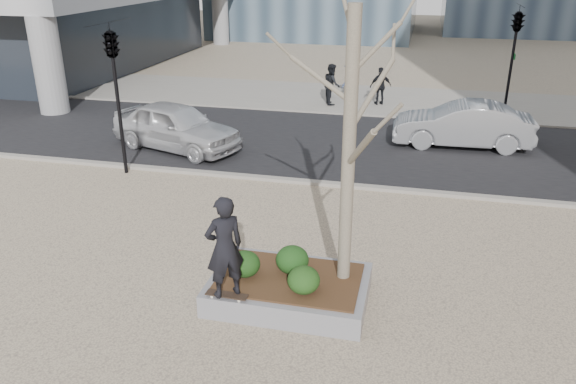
% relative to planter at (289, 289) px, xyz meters
% --- Properties ---
extents(ground, '(120.00, 120.00, 0.00)m').
position_rel_planter_xyz_m(ground, '(-1.00, 0.00, -0.23)').
color(ground, tan).
rests_on(ground, ground).
extents(street, '(60.00, 8.00, 0.02)m').
position_rel_planter_xyz_m(street, '(-1.00, 10.00, -0.21)').
color(street, black).
rests_on(street, ground).
extents(far_sidewalk, '(60.00, 6.00, 0.02)m').
position_rel_planter_xyz_m(far_sidewalk, '(-1.00, 17.00, -0.21)').
color(far_sidewalk, gray).
rests_on(far_sidewalk, ground).
extents(planter, '(3.00, 2.00, 0.45)m').
position_rel_planter_xyz_m(planter, '(0.00, 0.00, 0.00)').
color(planter, gray).
rests_on(planter, ground).
extents(planter_mulch, '(2.70, 1.70, 0.04)m').
position_rel_planter_xyz_m(planter_mulch, '(0.00, 0.00, 0.25)').
color(planter_mulch, '#382314').
rests_on(planter_mulch, planter).
extents(sycamore_tree, '(2.80, 2.80, 6.60)m').
position_rel_planter_xyz_m(sycamore_tree, '(1.00, 0.30, 3.56)').
color(sycamore_tree, gray).
rests_on(sycamore_tree, planter_mulch).
extents(shrub_left, '(0.59, 0.59, 0.50)m').
position_rel_planter_xyz_m(shrub_left, '(-0.84, -0.12, 0.52)').
color(shrub_left, '#1D3E14').
rests_on(shrub_left, planter_mulch).
extents(shrub_middle, '(0.64, 0.64, 0.54)m').
position_rel_planter_xyz_m(shrub_middle, '(0.01, 0.21, 0.54)').
color(shrub_middle, '#153210').
rests_on(shrub_middle, planter_mulch).
extents(shrub_right, '(0.60, 0.60, 0.51)m').
position_rel_planter_xyz_m(shrub_right, '(0.37, -0.43, 0.52)').
color(shrub_right, '#143912').
rests_on(shrub_right, planter_mulch).
extents(skateboard, '(0.79, 0.22, 0.08)m').
position_rel_planter_xyz_m(skateboard, '(-0.95, -0.88, 0.26)').
color(skateboard, black).
rests_on(skateboard, planter).
extents(skateboarder, '(0.83, 0.80, 1.92)m').
position_rel_planter_xyz_m(skateboarder, '(-0.95, -0.88, 1.26)').
color(skateboarder, black).
rests_on(skateboarder, skateboard).
extents(police_car, '(5.06, 3.27, 1.60)m').
position_rel_planter_xyz_m(police_car, '(-5.89, 8.11, 0.60)').
color(police_car, silver).
rests_on(police_car, street).
extents(car_silver, '(4.76, 1.83, 1.55)m').
position_rel_planter_xyz_m(car_silver, '(3.64, 10.68, 0.57)').
color(car_silver, '#9A9DA2').
rests_on(car_silver, street).
extents(pedestrian_a, '(0.93, 1.05, 1.80)m').
position_rel_planter_xyz_m(pedestrian_a, '(-1.75, 15.67, 0.70)').
color(pedestrian_a, black).
rests_on(pedestrian_a, far_sidewalk).
extents(pedestrian_b, '(1.11, 1.26, 1.69)m').
position_rel_planter_xyz_m(pedestrian_b, '(-1.09, 17.03, 0.65)').
color(pedestrian_b, '#3E4C70').
rests_on(pedestrian_b, far_sidewalk).
extents(pedestrian_c, '(1.05, 0.74, 1.65)m').
position_rel_planter_xyz_m(pedestrian_c, '(0.38, 16.10, 0.63)').
color(pedestrian_c, black).
rests_on(pedestrian_c, far_sidewalk).
extents(traffic_light_near, '(0.60, 2.48, 4.50)m').
position_rel_planter_xyz_m(traffic_light_near, '(-6.50, 5.60, 2.02)').
color(traffic_light_near, black).
rests_on(traffic_light_near, ground).
extents(traffic_light_far, '(0.60, 2.48, 4.50)m').
position_rel_planter_xyz_m(traffic_light_far, '(5.50, 14.60, 2.02)').
color(traffic_light_far, black).
rests_on(traffic_light_far, ground).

